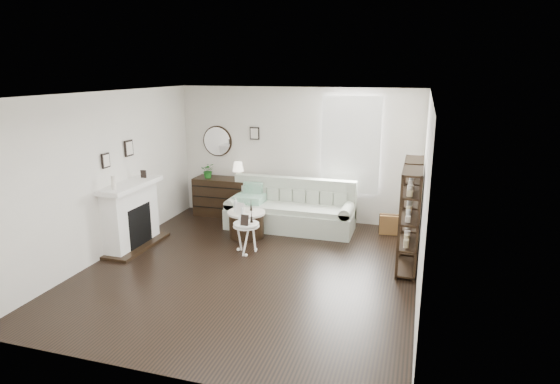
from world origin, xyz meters
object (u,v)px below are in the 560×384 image
(drum_table, at_px, (247,224))
(sofa, at_px, (291,212))
(pedestal_table, at_px, (246,226))
(dresser, at_px, (223,197))

(drum_table, bearing_deg, sofa, 47.63)
(pedestal_table, bearing_deg, sofa, 76.13)
(dresser, distance_m, pedestal_table, 2.25)
(drum_table, xyz_separation_m, pedestal_table, (0.29, -0.76, 0.24))
(sofa, bearing_deg, drum_table, -132.37)
(sofa, xyz_separation_m, pedestal_table, (-0.37, -1.48, 0.17))
(dresser, bearing_deg, drum_table, -49.56)
(sofa, bearing_deg, pedestal_table, -103.87)
(drum_table, bearing_deg, dresser, 130.44)
(dresser, relative_size, pedestal_table, 2.26)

